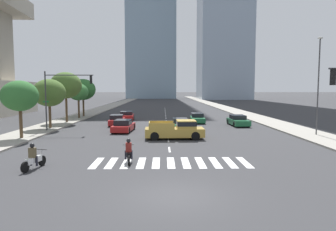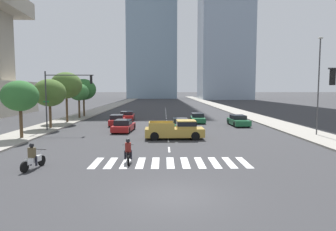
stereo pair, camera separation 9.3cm
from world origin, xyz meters
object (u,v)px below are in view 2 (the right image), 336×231
(traffic_signal_far, at_px, (63,90))
(sedan_green_3, at_px, (198,118))
(motorcycle_lead, at_px, (128,153))
(motorcycle_trailing, at_px, (33,159))
(street_tree_second, at_px, (50,93))
(street_tree_nearest, at_px, (20,96))
(street_tree_fourth, at_px, (79,92))
(street_tree_third, at_px, (66,85))
(pickup_truck, at_px, (177,130))
(sedan_red_2, at_px, (117,120))
(sedan_green_5, at_px, (180,124))
(street_tree_fifth, at_px, (84,90))
(street_lamp_east, at_px, (319,80))
(sedan_red_0, at_px, (127,116))
(sedan_green_1, at_px, (238,121))
(sedan_red_4, at_px, (124,126))

(traffic_signal_far, bearing_deg, sedan_green_3, 29.60)
(motorcycle_lead, xyz_separation_m, motorcycle_trailing, (-5.13, -1.45, -0.00))
(street_tree_second, bearing_deg, sedan_green_3, 20.42)
(street_tree_second, bearing_deg, street_tree_nearest, -90.00)
(street_tree_nearest, bearing_deg, street_tree_fourth, 90.00)
(street_tree_third, height_order, street_tree_fourth, street_tree_third)
(motorcycle_trailing, distance_m, street_tree_third, 23.84)
(sedan_green_3, xyz_separation_m, traffic_signal_far, (-14.93, -8.48, 3.82))
(pickup_truck, relative_size, street_tree_second, 0.98)
(motorcycle_trailing, relative_size, sedan_red_2, 0.46)
(sedan_green_5, relative_size, street_tree_fifth, 0.77)
(motorcycle_trailing, distance_m, street_lamp_east, 25.17)
(traffic_signal_far, bearing_deg, street_tree_nearest, -114.81)
(sedan_green_5, distance_m, street_tree_fourth, 19.26)
(sedan_red_0, xyz_separation_m, street_tree_second, (-7.47, -8.74, 3.41))
(street_tree_fourth, bearing_deg, street_tree_fifth, 90.00)
(street_tree_fourth, bearing_deg, pickup_truck, -52.99)
(sedan_green_1, xyz_separation_m, sedan_green_5, (-7.27, -3.46, -0.02))
(sedan_green_1, xyz_separation_m, street_lamp_east, (5.44, -8.20, 4.74))
(sedan_red_4, distance_m, street_tree_fifth, 18.85)
(sedan_green_1, bearing_deg, street_tree_second, -84.33)
(pickup_truck, relative_size, traffic_signal_far, 0.86)
(street_tree_nearest, height_order, street_tree_fifth, street_tree_fifth)
(motorcycle_trailing, xyz_separation_m, sedan_red_2, (1.54, 20.46, 0.02))
(street_lamp_east, distance_m, street_tree_fourth, 32.07)
(sedan_green_5, relative_size, street_tree_fourth, 0.88)
(street_lamp_east, xyz_separation_m, street_tree_third, (-27.16, 11.23, -0.42))
(motorcycle_trailing, xyz_separation_m, street_tree_second, (-5.34, 17.01, 3.44))
(motorcycle_lead, bearing_deg, sedan_green_3, -24.15)
(pickup_truck, bearing_deg, motorcycle_trailing, -131.17)
(motorcycle_lead, bearing_deg, sedan_green_5, -22.20)
(motorcycle_lead, height_order, street_tree_fifth, street_tree_fifth)
(pickup_truck, xyz_separation_m, street_tree_second, (-13.85, 6.79, 3.22))
(sedan_green_3, xyz_separation_m, sedan_green_5, (-2.70, -7.05, -0.00))
(sedan_red_4, bearing_deg, motorcycle_lead, -166.92)
(street_tree_fifth, bearing_deg, motorcycle_trailing, -80.32)
(street_tree_third, relative_size, street_tree_fifth, 1.10)
(pickup_truck, bearing_deg, street_tree_second, 152.53)
(sedan_green_1, bearing_deg, motorcycle_lead, -33.20)
(sedan_green_3, relative_size, traffic_signal_far, 0.78)
(sedan_green_1, bearing_deg, traffic_signal_far, -77.59)
(sedan_red_4, xyz_separation_m, street_tree_fifth, (-8.42, 16.44, 3.78))
(sedan_green_5, relative_size, street_tree_third, 0.70)
(sedan_red_2, height_order, sedan_green_3, sedan_red_2)
(sedan_green_1, xyz_separation_m, street_tree_second, (-21.73, -2.79, 3.43))
(pickup_truck, height_order, street_tree_nearest, street_tree_nearest)
(motorcycle_lead, height_order, street_tree_second, street_tree_second)
(sedan_red_2, height_order, traffic_signal_far, traffic_signal_far)
(sedan_green_1, relative_size, street_tree_fifth, 0.75)
(sedan_green_5, height_order, traffic_signal_far, traffic_signal_far)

